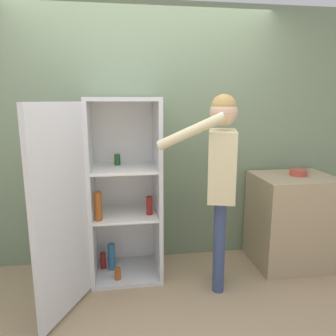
{
  "coord_description": "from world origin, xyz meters",
  "views": [
    {
      "loc": [
        -0.26,
        -2.28,
        1.65
      ],
      "look_at": [
        0.19,
        0.65,
        1.03
      ],
      "focal_mm": 35.0,
      "sensor_mm": 36.0,
      "label": 1
    }
  ],
  "objects": [
    {
      "name": "wall_back",
      "position": [
        0.0,
        0.98,
        1.27
      ],
      "size": [
        7.0,
        0.06,
        2.55
      ],
      "color": "gray",
      "rests_on": "ground_plane"
    },
    {
      "name": "counter",
      "position": [
        1.44,
        0.61,
        0.46
      ],
      "size": [
        0.76,
        0.63,
        0.91
      ],
      "color": "tan",
      "rests_on": "ground_plane"
    },
    {
      "name": "bowl",
      "position": [
        1.48,
        0.63,
        0.94
      ],
      "size": [
        0.17,
        0.17,
        0.06
      ],
      "color": "#B24738",
      "rests_on": "counter"
    },
    {
      "name": "person",
      "position": [
        0.58,
        0.3,
        1.1
      ],
      "size": [
        0.73,
        0.51,
        1.69
      ],
      "color": "#384770",
      "rests_on": "ground_plane"
    },
    {
      "name": "refrigerator",
      "position": [
        -0.34,
        0.56,
        0.82
      ],
      "size": [
        0.96,
        1.14,
        1.67
      ],
      "color": "silver",
      "rests_on": "ground_plane"
    },
    {
      "name": "ground_plane",
      "position": [
        0.0,
        0.0,
        0.0
      ],
      "size": [
        12.0,
        12.0,
        0.0
      ],
      "primitive_type": "plane",
      "color": "tan"
    }
  ]
}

